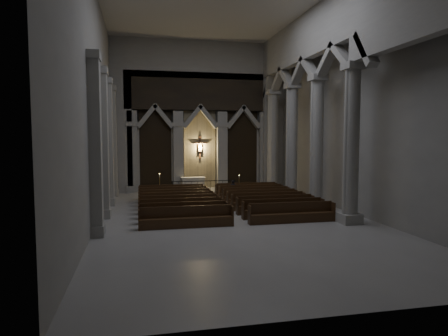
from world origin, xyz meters
name	(u,v)px	position (x,y,z in m)	size (l,w,h in m)	color
room	(233,75)	(0.00, 0.00, 7.60)	(24.00, 24.10, 12.00)	#9A9792
sanctuary_wall	(200,109)	(0.00, 11.54, 6.62)	(14.00, 0.77, 12.00)	#9D9A92
right_arcade	(319,78)	(5.50, 1.33, 7.83)	(1.00, 24.00, 12.00)	#9D9A92
left_pilasters	(106,145)	(-6.75, 3.50, 3.91)	(0.60, 13.00, 8.03)	#9D9A92
sanctuary_step	(202,190)	(0.00, 10.60, 0.07)	(8.50, 2.60, 0.15)	#9D9A92
altar	(193,183)	(-0.71, 10.85, 0.64)	(1.93, 0.77, 0.98)	#BCB5A5
altar_rail	(204,185)	(0.00, 9.74, 0.65)	(5.00, 0.09, 0.98)	black
candle_stand_left	(160,189)	(-3.42, 9.38, 0.44)	(0.27, 0.27, 1.62)	#B08836
candle_stand_right	(239,188)	(2.64, 9.04, 0.39)	(0.24, 0.24, 1.43)	#B08836
pews	(222,204)	(0.00, 2.71, 0.33)	(9.98, 9.35, 1.02)	black
worshipper	(233,189)	(1.66, 6.93, 0.63)	(0.46, 0.30, 1.27)	black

